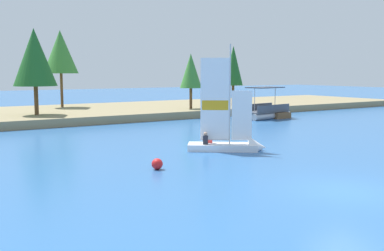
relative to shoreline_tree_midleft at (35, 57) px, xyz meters
name	(u,v)px	position (x,y,z in m)	size (l,w,h in m)	color
ground_plane	(347,191)	(3.91, -28.44, -5.47)	(200.00, 200.00, 0.00)	#2D609E
shore_bank	(70,113)	(3.91, 3.39, -5.12)	(80.00, 15.22, 0.69)	#897A56
shoreline_tree_midleft	(35,57)	(0.00, 0.00, 0.00)	(3.54, 3.54, 7.17)	brown
shoreline_tree_centre	(60,52)	(4.29, 7.16, 0.81)	(3.47, 3.47, 7.77)	brown
shoreline_tree_midright	(191,71)	(14.36, -1.54, -1.11)	(2.14, 2.14, 5.36)	brown
shoreline_tree_right	(233,66)	(20.42, -0.43, -0.56)	(2.07, 2.07, 6.34)	brown
wooden_dock	(266,114)	(19.96, -6.22, -5.20)	(1.73, 5.00, 0.54)	brown
sailboat	(235,143)	(5.77, -19.56, -5.03)	(4.17, 3.51, 6.18)	white
pontoon_boat	(265,111)	(18.78, -7.37, -4.79)	(5.36, 3.05, 2.89)	#B2B2B7
channel_buoy	(157,164)	(-0.13, -21.57, -5.22)	(0.49, 0.49, 0.49)	red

